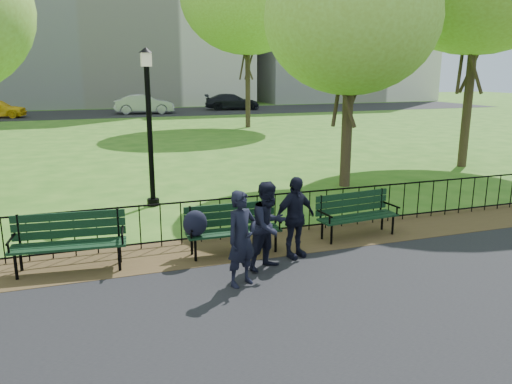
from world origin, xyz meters
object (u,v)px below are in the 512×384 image
object	(u,v)px
park_bench_left_a	(69,236)
tree_near_e	(352,20)
park_bench_right_a	(356,210)
lamppost	(149,122)
person_right	(295,217)
sedan_dark	(232,102)
person_left	(242,239)
person_mid	(269,226)
sedan_silver	(144,104)
park_bench_main	(214,223)

from	to	relation	value
park_bench_left_a	tree_near_e	distance (m)	9.75
park_bench_right_a	lamppost	size ratio (longest dim) A/B	0.46
park_bench_left_a	park_bench_right_a	world-z (taller)	park_bench_left_a
person_right	sedan_dark	bearing A→B (deg)	59.79
park_bench_right_a	sedan_dark	world-z (taller)	sedan_dark
sedan_dark	park_bench_right_a	bearing A→B (deg)	178.88
park_bench_right_a	person_left	size ratio (longest dim) A/B	1.15
lamppost	person_mid	xyz separation A→B (m)	(1.34, -4.95, -1.36)
person_mid	lamppost	bearing A→B (deg)	80.46
person_right	sedan_silver	xyz separation A→B (m)	(1.21, 33.06, 0.01)
person_right	park_bench_right_a	bearing A→B (deg)	6.94
lamppost	park_bench_right_a	bearing A→B (deg)	-46.41
park_bench_main	park_bench_right_a	distance (m)	3.09
park_bench_main	park_bench_left_a	size ratio (longest dim) A/B	0.96
park_bench_left_a	park_bench_right_a	distance (m)	5.63
park_bench_left_a	sedan_dark	distance (m)	36.42
park_bench_right_a	tree_near_e	world-z (taller)	tree_near_e
park_bench_main	sedan_dark	xyz separation A→B (m)	(10.42, 34.25, 0.06)
park_bench_main	person_left	bearing A→B (deg)	-85.11
tree_near_e	sedan_silver	world-z (taller)	tree_near_e
park_bench_main	sedan_silver	bearing A→B (deg)	86.58
person_mid	park_bench_right_a	bearing A→B (deg)	0.06
tree_near_e	lamppost	bearing A→B (deg)	-176.24
park_bench_main	person_mid	size ratio (longest dim) A/B	1.20
sedan_silver	park_bench_right_a	bearing A→B (deg)	-171.94
lamppost	sedan_dark	bearing A→B (deg)	69.95
person_mid	person_right	world-z (taller)	person_mid
park_bench_left_a	person_right	xyz separation A→B (m)	(3.93, -0.74, 0.15)
person_mid	sedan_silver	bearing A→B (deg)	62.14
park_bench_left_a	sedan_silver	bearing A→B (deg)	86.50
park_bench_left_a	lamppost	size ratio (longest dim) A/B	0.50
person_right	lamppost	bearing A→B (deg)	97.84
park_bench_main	person_right	bearing A→B (deg)	-19.52
person_mid	park_bench_main	bearing A→B (deg)	104.81
tree_near_e	person_right	bearing A→B (deg)	-127.48
park_bench_right_a	lamppost	xyz separation A→B (m)	(-3.69, 3.87, 1.58)
person_mid	sedan_silver	size ratio (longest dim) A/B	0.33
lamppost	person_mid	world-z (taller)	lamppost
tree_near_e	park_bench_right_a	bearing A→B (deg)	-116.33
park_bench_right_a	lamppost	bearing A→B (deg)	128.32
park_bench_main	sedan_dark	size ratio (longest dim) A/B	0.39
park_bench_left_a	sedan_silver	size ratio (longest dim) A/B	0.42
lamppost	person_left	size ratio (longest dim) A/B	2.52
person_left	person_mid	size ratio (longest dim) A/B	1.00
park_bench_main	tree_near_e	size ratio (longest dim) A/B	0.27
park_bench_right_a	park_bench_left_a	bearing A→B (deg)	174.39
tree_near_e	sedan_dark	size ratio (longest dim) A/B	1.45
lamppost	person_right	bearing A→B (deg)	-66.52
park_bench_main	person_right	distance (m)	1.49
park_bench_left_a	sedan_dark	bearing A→B (deg)	74.69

